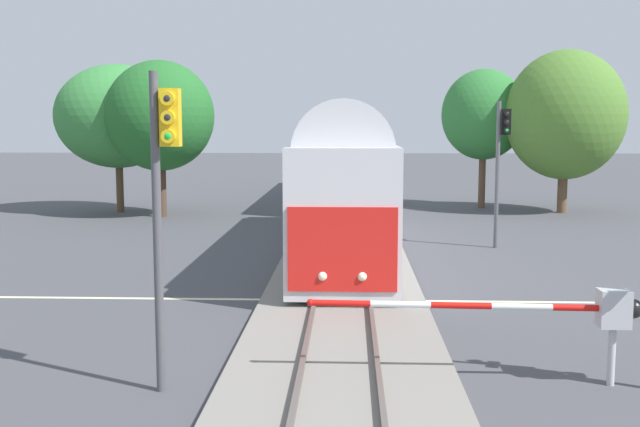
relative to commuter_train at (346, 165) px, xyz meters
The scene contains 11 objects.
ground_plane 17.94m from the commuter_train, 90.01° to the right, with size 220.00×220.00×0.00m, color #47474C.
road_centre_stripe 17.94m from the commuter_train, 90.01° to the right, with size 44.00×0.20×0.01m.
railway_track 17.93m from the commuter_train, 90.01° to the right, with size 4.40×80.00×0.32m.
commuter_train is the anchor object (origin of this frame).
crossing_gate_near 24.69m from the commuter_train, 79.97° to the right, with size 6.16×0.40×1.80m.
traffic_signal_median 25.13m from the commuter_train, 97.08° to the right, with size 0.53×0.38×5.71m.
traffic_signal_far_side 10.55m from the commuter_train, 54.84° to the right, with size 0.53×0.38×5.71m.
pine_left_background 13.16m from the commuter_train, 166.56° to the left, with size 6.76×6.76×8.10m.
oak_far_right 12.64m from the commuter_train, 16.66° to the left, with size 6.42×6.42×8.86m.
elm_centre_background 10.18m from the commuter_train, 36.87° to the left, with size 4.82×4.82×8.01m.
oak_behind_train 10.02m from the commuter_train, behind, with size 5.62×5.62×8.13m.
Camera 1 is at (0.17, -20.11, 4.78)m, focal length 41.96 mm.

